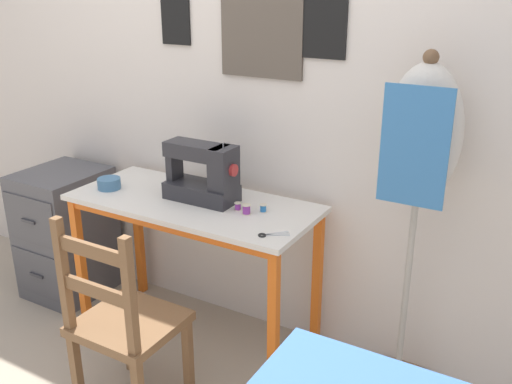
# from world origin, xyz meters

# --- Properties ---
(ground_plane) EXTENTS (14.00, 14.00, 0.00)m
(ground_plane) POSITION_xyz_m (0.00, 0.00, 0.00)
(ground_plane) COLOR tan
(wall_back) EXTENTS (10.00, 0.07, 2.55)m
(wall_back) POSITION_xyz_m (0.00, 0.59, 1.28)
(wall_back) COLOR silver
(wall_back) RESTS_ON ground_plane
(sewing_table) EXTENTS (1.20, 0.52, 0.76)m
(sewing_table) POSITION_xyz_m (0.00, 0.25, 0.66)
(sewing_table) COLOR silver
(sewing_table) RESTS_ON ground_plane
(sewing_machine) EXTENTS (0.36, 0.16, 0.30)m
(sewing_machine) POSITION_xyz_m (0.05, 0.29, 0.89)
(sewing_machine) COLOR #28282D
(sewing_machine) RESTS_ON sewing_table
(fabric_bowl) EXTENTS (0.11, 0.11, 0.05)m
(fabric_bowl) POSITION_xyz_m (-0.45, 0.19, 0.79)
(fabric_bowl) COLOR teal
(fabric_bowl) RESTS_ON sewing_table
(scissors) EXTENTS (0.12, 0.11, 0.01)m
(scissors) POSITION_xyz_m (0.50, 0.10, 0.76)
(scissors) COLOR silver
(scissors) RESTS_ON sewing_table
(thread_spool_near_machine) EXTENTS (0.03, 0.03, 0.04)m
(thread_spool_near_machine) POSITION_xyz_m (0.25, 0.27, 0.78)
(thread_spool_near_machine) COLOR purple
(thread_spool_near_machine) RESTS_ON sewing_table
(thread_spool_mid_table) EXTENTS (0.04, 0.04, 0.04)m
(thread_spool_mid_table) POSITION_xyz_m (0.30, 0.25, 0.78)
(thread_spool_mid_table) COLOR purple
(thread_spool_mid_table) RESTS_ON sewing_table
(thread_spool_far_edge) EXTENTS (0.03, 0.03, 0.04)m
(thread_spool_far_edge) POSITION_xyz_m (0.36, 0.31, 0.78)
(thread_spool_far_edge) COLOR #2875C1
(thread_spool_far_edge) RESTS_ON sewing_table
(wooden_chair) EXTENTS (0.40, 0.38, 0.90)m
(wooden_chair) POSITION_xyz_m (0.05, -0.30, 0.42)
(wooden_chair) COLOR brown
(wooden_chair) RESTS_ON ground_plane
(filing_cabinet) EXTENTS (0.41, 0.48, 0.74)m
(filing_cabinet) POSITION_xyz_m (-0.93, 0.28, 0.37)
(filing_cabinet) COLOR #4C4C51
(filing_cabinet) RESTS_ON ground_plane
(dress_form) EXTENTS (0.32, 0.32, 1.50)m
(dress_form) POSITION_xyz_m (1.00, 0.41, 1.08)
(dress_form) COLOR #846647
(dress_form) RESTS_ON ground_plane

